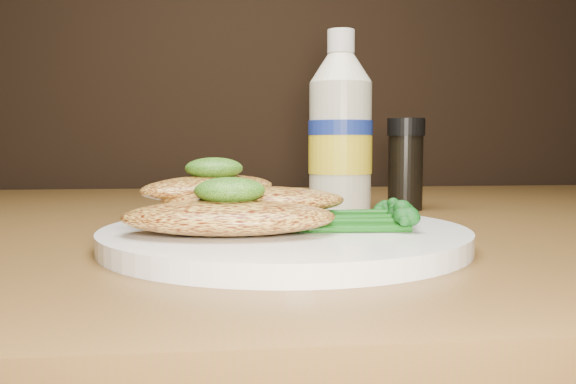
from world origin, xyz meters
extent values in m
cylinder|color=white|center=(-0.07, 0.87, 0.76)|extent=(0.27, 0.27, 0.01)
ellipsoid|color=gold|center=(-0.11, 0.84, 0.78)|extent=(0.15, 0.09, 0.02)
ellipsoid|color=gold|center=(-0.09, 0.88, 0.78)|extent=(0.14, 0.07, 0.02)
ellipsoid|color=gold|center=(-0.12, 0.91, 0.79)|extent=(0.14, 0.14, 0.02)
ellipsoid|color=black|center=(-0.11, 0.85, 0.79)|extent=(0.05, 0.05, 0.02)
ellipsoid|color=black|center=(-0.12, 0.91, 0.81)|extent=(0.05, 0.05, 0.02)
camera|label=1|loc=(-0.12, 0.43, 0.83)|focal=37.51mm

